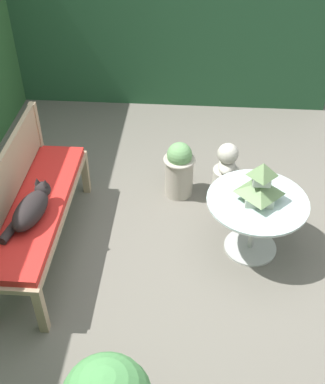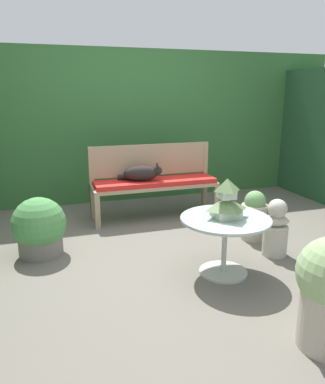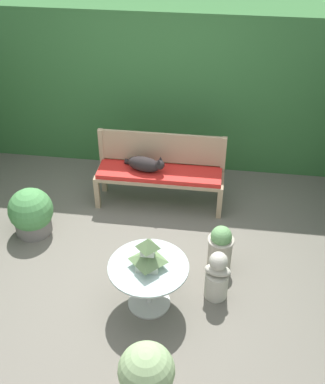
% 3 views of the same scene
% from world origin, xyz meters
% --- Properties ---
extents(ground, '(30.00, 30.00, 0.00)m').
position_xyz_m(ground, '(0.00, 0.00, 0.00)').
color(ground, '#666056').
extents(foliage_hedge_back, '(6.40, 1.05, 2.09)m').
position_xyz_m(foliage_hedge_back, '(0.00, 2.43, 1.05)').
color(foliage_hedge_back, '#336633').
rests_on(foliage_hedge_back, ground).
extents(garden_bench, '(1.55, 0.42, 0.48)m').
position_xyz_m(garden_bench, '(0.11, 1.02, 0.41)').
color(garden_bench, tan).
rests_on(garden_bench, ground).
extents(bench_backrest, '(1.55, 0.06, 0.89)m').
position_xyz_m(bench_backrest, '(0.11, 1.21, 0.64)').
color(bench_backrest, tan).
rests_on(bench_backrest, ground).
extents(cat, '(0.52, 0.29, 0.22)m').
position_xyz_m(cat, '(-0.06, 1.00, 0.58)').
color(cat, black).
rests_on(cat, garden_bench).
extents(patio_table, '(0.76, 0.76, 0.51)m').
position_xyz_m(patio_table, '(0.23, -0.61, 0.40)').
color(patio_table, '#B7B7B2').
rests_on(patio_table, ground).
extents(pagoda_birdhouse, '(0.28, 0.28, 0.34)m').
position_xyz_m(pagoda_birdhouse, '(0.23, -0.61, 0.65)').
color(pagoda_birdhouse, '#B2BCA8').
rests_on(pagoda_birdhouse, patio_table).
extents(garden_bust, '(0.27, 0.23, 0.55)m').
position_xyz_m(garden_bust, '(0.88, -0.41, 0.25)').
color(garden_bust, '#B7B2A3').
rests_on(garden_bust, ground).
extents(potted_plant_table_near, '(0.51, 0.51, 0.56)m').
position_xyz_m(potted_plant_table_near, '(-1.26, 0.29, 0.26)').
color(potted_plant_table_near, slate).
rests_on(potted_plant_table_near, ground).
extents(potted_plant_path_edge, '(0.28, 0.28, 0.53)m').
position_xyz_m(potted_plant_path_edge, '(0.89, -0.00, 0.27)').
color(potted_plant_path_edge, '#ADA393').
rests_on(potted_plant_path_edge, ground).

